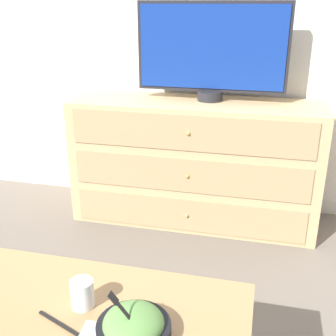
# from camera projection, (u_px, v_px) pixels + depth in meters

# --- Properties ---
(ground_plane) EXTENTS (12.00, 12.00, 0.00)m
(ground_plane) POSITION_uv_depth(u_px,v_px,m) (194.00, 200.00, 3.14)
(ground_plane) COLOR #70665B
(wall_back) EXTENTS (12.00, 0.05, 2.60)m
(wall_back) POSITION_uv_depth(u_px,v_px,m) (199.00, 15.00, 2.68)
(wall_back) COLOR white
(wall_back) RESTS_ON ground_plane
(dresser) EXTENTS (1.56, 0.49, 0.80)m
(dresser) POSITION_uv_depth(u_px,v_px,m) (194.00, 162.00, 2.74)
(dresser) COLOR tan
(dresser) RESTS_ON ground_plane
(tv) EXTENTS (0.91, 0.16, 0.58)m
(tv) POSITION_uv_depth(u_px,v_px,m) (212.00, 50.00, 2.52)
(tv) COLOR #232328
(tv) RESTS_ON dresser
(coffee_table) EXTENTS (1.04, 0.52, 0.49)m
(coffee_table) POSITION_uv_depth(u_px,v_px,m) (81.00, 329.00, 1.33)
(coffee_table) COLOR tan
(coffee_table) RESTS_ON ground_plane
(takeout_bowl) EXTENTS (0.21, 0.21, 0.16)m
(takeout_bowl) POSITION_uv_depth(u_px,v_px,m) (134.00, 326.00, 1.19)
(takeout_bowl) COLOR black
(takeout_bowl) RESTS_ON coffee_table
(drink_cup) EXTENTS (0.07, 0.07, 0.09)m
(drink_cup) POSITION_uv_depth(u_px,v_px,m) (83.00, 295.00, 1.31)
(drink_cup) COLOR white
(drink_cup) RESTS_ON coffee_table
(knife) EXTENTS (0.16, 0.07, 0.01)m
(knife) POSITION_uv_depth(u_px,v_px,m) (59.00, 323.00, 1.25)
(knife) COLOR black
(knife) RESTS_ON coffee_table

